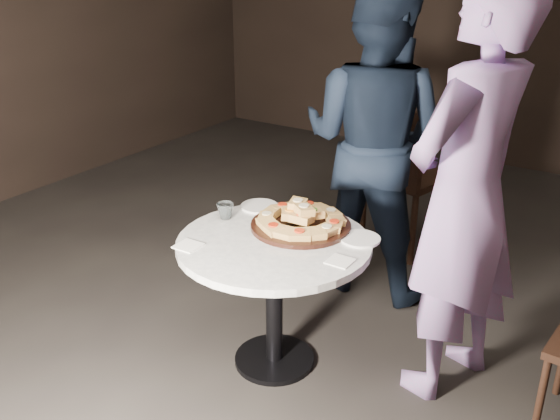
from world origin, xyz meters
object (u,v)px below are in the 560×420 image
(serving_board, at_px, (301,225))
(focaccia_pile, at_px, (301,217))
(table, at_px, (274,264))
(diner_teal, at_px, (466,196))
(diner_navy, at_px, (373,141))
(chair_far, at_px, (400,168))
(water_glass, at_px, (225,211))

(serving_board, height_order, focaccia_pile, focaccia_pile)
(table, relative_size, diner_teal, 0.56)
(diner_navy, distance_m, diner_teal, 0.96)
(serving_board, bearing_deg, focaccia_pile, 99.19)
(table, xyz_separation_m, diner_navy, (0.02, 0.97, 0.34))
(chair_far, bearing_deg, water_glass, 89.80)
(table, xyz_separation_m, serving_board, (0.03, 0.18, 0.13))
(focaccia_pile, xyz_separation_m, chair_far, (-0.04, 1.28, -0.14))
(diner_teal, bearing_deg, table, -48.85)
(serving_board, height_order, chair_far, chair_far)
(diner_navy, bearing_deg, table, 87.16)
(table, xyz_separation_m, focaccia_pile, (0.03, 0.18, 0.18))
(serving_board, height_order, diner_navy, diner_navy)
(table, height_order, serving_board, serving_board)
(serving_board, xyz_separation_m, diner_navy, (-0.01, 0.79, 0.21))
(water_glass, xyz_separation_m, diner_navy, (0.35, 0.90, 0.18))
(diner_navy, bearing_deg, serving_board, 89.13)
(focaccia_pile, relative_size, chair_far, 0.43)
(focaccia_pile, xyz_separation_m, water_glass, (-0.36, -0.11, -0.01))
(water_glass, distance_m, chair_far, 1.43)
(chair_far, height_order, diner_teal, diner_teal)
(focaccia_pile, distance_m, water_glass, 0.38)
(water_glass, distance_m, diner_navy, 0.98)
(diner_teal, bearing_deg, focaccia_pile, -61.04)
(table, bearing_deg, water_glass, 167.73)
(focaccia_pile, distance_m, chair_far, 1.29)
(table, bearing_deg, serving_board, 80.63)
(focaccia_pile, bearing_deg, diner_navy, 91.08)
(serving_board, distance_m, chair_far, 1.28)
(diner_navy, bearing_deg, diner_teal, 136.79)
(focaccia_pile, height_order, water_glass, focaccia_pile)
(focaccia_pile, xyz_separation_m, diner_teal, (0.71, 0.16, 0.21))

